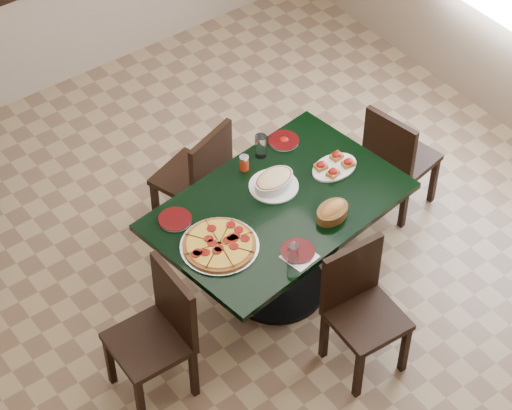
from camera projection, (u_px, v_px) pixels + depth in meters
floor at (263, 301)px, 6.32m from camera, size 5.50×5.50×0.00m
main_table at (278, 225)px, 6.00m from camera, size 1.60×1.14×0.75m
chair_far at (199, 175)px, 6.45m from camera, size 0.51×0.51×0.86m
chair_near at (360, 303)px, 5.70m from camera, size 0.42×0.42×0.85m
chair_right at (396, 156)px, 6.59m from camera, size 0.46×0.46×0.85m
chair_left at (160, 329)px, 5.54m from camera, size 0.42×0.42×0.88m
pepperoni_pizza at (219, 245)px, 5.62m from camera, size 0.45×0.45×0.04m
lasagna_casserole at (274, 181)px, 5.94m from camera, size 0.30×0.30×0.09m
bread_basket at (332, 211)px, 5.77m from camera, size 0.24×0.19×0.09m
bruschetta_platter at (334, 166)px, 6.08m from camera, size 0.32×0.23×0.05m
side_plate_near at (298, 251)px, 5.59m from camera, size 0.20×0.20×0.02m
side_plate_far_r at (284, 141)px, 6.26m from camera, size 0.19×0.19×0.03m
side_plate_far_l at (175, 219)px, 5.77m from camera, size 0.20×0.20×0.02m
napkin_setting at (300, 256)px, 5.57m from camera, size 0.19×0.19×0.01m
water_glass_a at (261, 146)px, 6.12m from camera, size 0.07×0.07×0.16m
water_glass_b at (293, 254)px, 5.50m from camera, size 0.06×0.06×0.13m
pepper_shaker at (244, 163)px, 6.05m from camera, size 0.06×0.06×0.10m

